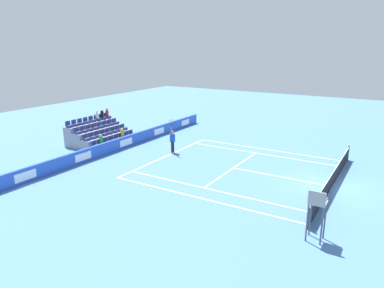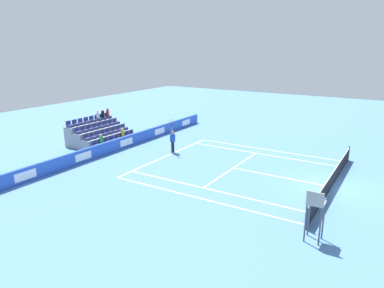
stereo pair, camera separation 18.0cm
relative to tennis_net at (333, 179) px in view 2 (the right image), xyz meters
name	(u,v)px [view 2 (the right image)]	position (x,y,z in m)	size (l,w,h in m)	color
ground_plane	(332,187)	(0.00, 0.00, -0.49)	(80.00, 80.00, 0.00)	#4C7AB2
line_baseline	(168,155)	(0.00, -11.89, -0.49)	(10.97, 0.10, 0.01)	white
line_service	(233,168)	(0.00, -6.40, -0.49)	(8.23, 0.10, 0.01)	white
line_centre_service	(279,177)	(0.00, -3.20, -0.49)	(0.10, 6.40, 0.01)	white
line_singles_sideline_left	(210,189)	(4.12, -5.95, -0.49)	(0.10, 11.89, 0.01)	white
line_singles_sideline_right	(261,154)	(-4.12, -5.95, -0.49)	(0.10, 11.89, 0.01)	white
line_doubles_sideline_left	(198,198)	(5.49, -5.95, -0.49)	(0.10, 11.89, 0.01)	white
line_doubles_sideline_right	(267,150)	(-5.49, -5.95, -0.49)	(0.10, 11.89, 0.01)	white
line_centre_mark	(169,156)	(0.00, -11.79, -0.49)	(0.10, 0.20, 0.01)	white
sponsor_barrier	(126,142)	(0.00, -16.08, -0.01)	(22.67, 0.22, 0.96)	blue
tennis_net	(333,179)	(0.00, 0.00, 0.00)	(11.97, 0.10, 1.07)	#33383D
tennis_player	(173,141)	(-0.79, -11.95, 0.50)	(0.54, 0.41, 2.85)	black
umpire_chair	(315,208)	(6.76, 0.48, 1.03)	(0.70, 0.70, 2.34)	#474C54
stadium_stand	(100,135)	(-0.01, -19.02, 0.19)	(4.96, 3.80, 2.62)	gray
loose_tennis_ball	(318,171)	(-2.38, -1.32, -0.46)	(0.07, 0.07, 0.07)	#D1E533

